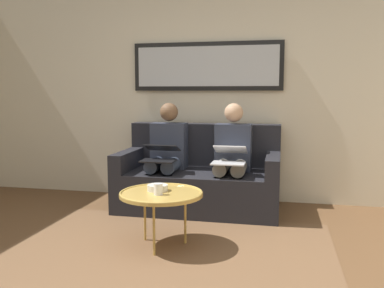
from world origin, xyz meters
The scene contains 11 objects.
wall_rear centered at (0.00, -2.60, 1.30)m, with size 6.00×0.12×2.60m, color beige.
area_rug centered at (0.00, -0.85, 0.00)m, with size 2.60×1.80×0.01m, color brown.
couch centered at (0.00, -2.12, 0.31)m, with size 1.70×0.90×0.90m.
framed_mirror centered at (0.00, -2.51, 1.55)m, with size 1.73×0.05×0.55m.
coffee_table centered at (0.08, -0.90, 0.44)m, with size 0.67×0.67×0.46m.
cup centered at (0.08, -0.83, 0.49)m, with size 0.07×0.07×0.09m, color silver.
bowl centered at (0.13, -0.96, 0.47)m, with size 0.17×0.17×0.05m, color beige.
person_left centered at (-0.36, -2.05, 0.61)m, with size 0.38×0.58×1.14m.
laptop_silver centered at (-0.36, -1.82, 0.63)m, with size 0.32×0.39×0.17m.
person_right centered at (0.36, -2.05, 0.61)m, with size 0.38×0.58×1.14m.
laptop_black centered at (0.36, -1.82, 0.63)m, with size 0.34×0.38×0.16m.
Camera 1 is at (-0.85, 2.23, 1.24)m, focal length 38.75 mm.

